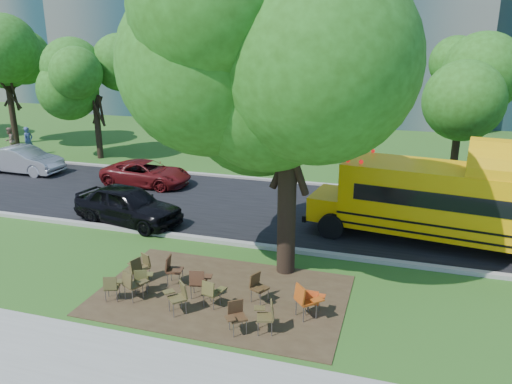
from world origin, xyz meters
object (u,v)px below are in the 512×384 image
(chair_4, at_px, (211,291))
(pedestrian_a, at_px, (29,141))
(chair_10, at_px, (173,268))
(black_car, at_px, (128,205))
(school_bus, at_px, (494,207))
(chair_2, at_px, (142,278))
(chair_7, at_px, (305,298))
(chair_8, at_px, (134,268))
(chair_13, at_px, (313,299))
(chair_12, at_px, (258,285))
(main_tree, at_px, (289,76))
(chair_6, at_px, (267,314))
(chair_0, at_px, (112,285))
(bg_car_silver, at_px, (23,160))
(chair_11, at_px, (199,280))
(pedestrian_b, at_px, (10,140))
(bg_car_red, at_px, (147,173))
(chair_9, at_px, (142,264))
(chair_5, at_px, (236,314))
(chair_1, at_px, (132,283))
(chair_3, at_px, (179,295))

(chair_4, xyz_separation_m, pedestrian_a, (-17.64, 13.64, 0.37))
(chair_10, height_order, black_car, black_car)
(school_bus, relative_size, chair_2, 14.79)
(chair_7, distance_m, chair_8, 5.24)
(school_bus, height_order, chair_13, school_bus)
(chair_12, xyz_separation_m, pedestrian_a, (-18.75, 13.00, 0.35))
(main_tree, bearing_deg, chair_13, -60.34)
(chair_6, bearing_deg, chair_7, -56.34)
(main_tree, height_order, chair_7, main_tree)
(chair_0, xyz_separation_m, bg_car_silver, (-12.13, 10.50, 0.23))
(chair_11, xyz_separation_m, black_car, (-5.01, 4.65, 0.20))
(pedestrian_b, bearing_deg, chair_10, 45.80)
(bg_car_red, height_order, pedestrian_a, pedestrian_a)
(chair_9, relative_size, chair_11, 0.93)
(main_tree, height_order, chair_6, main_tree)
(chair_2, relative_size, chair_5, 0.93)
(school_bus, xyz_separation_m, chair_10, (-9.22, -5.39, -1.06))
(chair_4, relative_size, chair_7, 0.85)
(chair_5, distance_m, chair_12, 1.56)
(chair_0, distance_m, chair_8, 1.09)
(chair_13, height_order, bg_car_red, bg_car_red)
(chair_13, height_order, pedestrian_a, pedestrian_a)
(black_car, bearing_deg, bg_car_red, 31.74)
(chair_0, distance_m, bg_car_red, 11.37)
(chair_7, xyz_separation_m, chair_9, (-5.11, 0.70, -0.08))
(main_tree, height_order, chair_10, main_tree)
(chair_6, relative_size, pedestrian_a, 0.49)
(chair_5, height_order, chair_11, chair_11)
(chair_11, bearing_deg, chair_10, 143.09)
(bg_car_silver, bearing_deg, chair_6, -121.35)
(chair_10, bearing_deg, chair_0, -50.72)
(chair_2, relative_size, chair_12, 0.93)
(chair_8, height_order, chair_12, chair_12)
(pedestrian_b, bearing_deg, main_tree, 53.78)
(black_car, bearing_deg, chair_8, -136.91)
(school_bus, relative_size, chair_9, 14.00)
(chair_1, distance_m, chair_11, 1.83)
(school_bus, relative_size, chair_4, 14.27)
(chair_8, xyz_separation_m, pedestrian_b, (-16.52, 13.21, 0.27))
(main_tree, distance_m, chair_4, 6.27)
(chair_4, distance_m, chair_6, 1.89)
(chair_4, distance_m, pedestrian_a, 22.30)
(main_tree, height_order, bg_car_silver, main_tree)
(chair_3, distance_m, chair_9, 2.33)
(school_bus, relative_size, pedestrian_a, 6.69)
(school_bus, bearing_deg, chair_11, -136.67)
(school_bus, xyz_separation_m, chair_1, (-9.88, -6.54, -1.07))
(chair_10, bearing_deg, bg_car_red, -156.36)
(chair_5, distance_m, bg_car_red, 13.72)
(chair_11, xyz_separation_m, bg_car_silver, (-14.36, 9.65, 0.16))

